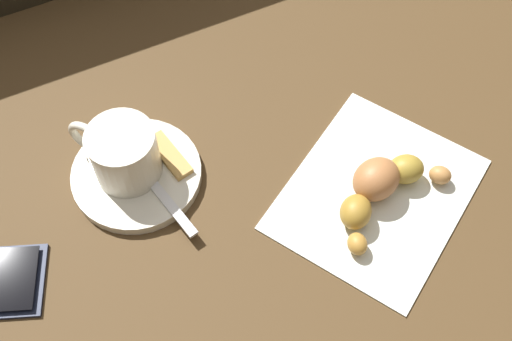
% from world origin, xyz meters
% --- Properties ---
extents(ground_plane, '(1.80, 1.80, 0.00)m').
position_xyz_m(ground_plane, '(0.00, 0.00, 0.00)').
color(ground_plane, '#4A351D').
extents(saucer, '(0.12, 0.12, 0.01)m').
position_xyz_m(saucer, '(0.09, 0.05, 0.01)').
color(saucer, silver).
rests_on(saucer, ground).
extents(espresso_cup, '(0.09, 0.06, 0.06)m').
position_xyz_m(espresso_cup, '(0.10, 0.05, 0.04)').
color(espresso_cup, silver).
rests_on(espresso_cup, saucer).
extents(teaspoon, '(0.12, 0.06, 0.01)m').
position_xyz_m(teaspoon, '(0.08, 0.05, 0.01)').
color(teaspoon, silver).
rests_on(teaspoon, saucer).
extents(sugar_packet, '(0.06, 0.04, 0.01)m').
position_xyz_m(sugar_packet, '(0.07, 0.02, 0.01)').
color(sugar_packet, tan).
rests_on(sugar_packet, saucer).
extents(napkin, '(0.17, 0.20, 0.00)m').
position_xyz_m(napkin, '(-0.12, -0.04, 0.00)').
color(napkin, silver).
rests_on(napkin, ground).
extents(croissant, '(0.09, 0.12, 0.04)m').
position_xyz_m(croissant, '(-0.12, -0.03, 0.02)').
color(croissant, '#B67D43').
rests_on(croissant, napkin).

